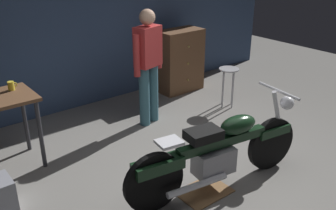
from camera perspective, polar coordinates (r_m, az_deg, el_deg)
name	(u,v)px	position (r m, az deg, el deg)	size (l,w,h in m)	color
ground_plane	(207,174)	(4.50, 5.92, -10.33)	(12.00, 12.00, 0.00)	gray
back_wall	(84,8)	(6.12, -12.54, 14.03)	(8.00, 0.12, 3.10)	#384C70
motorcycle	(219,151)	(4.09, 7.77, -6.82)	(2.18, 0.66, 1.00)	black
person_standing	(148,63)	(5.36, -3.01, 6.39)	(0.55, 0.31, 1.67)	#3A6877
shop_stool	(229,77)	(6.15, 9.11, 4.19)	(0.32, 0.32, 0.64)	#B2B2B7
wooden_dresser	(180,61)	(6.76, 1.79, 6.70)	(0.80, 0.47, 1.10)	brown
drip_tray	(204,192)	(4.21, 5.44, -12.90)	(0.56, 0.40, 0.01)	olive
mug_yellow_tall	(11,86)	(4.76, -22.55, 2.69)	(0.11, 0.07, 0.11)	yellow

